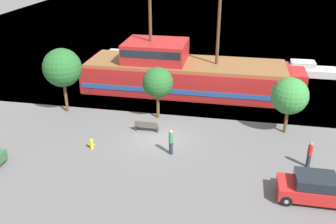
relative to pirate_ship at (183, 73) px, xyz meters
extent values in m
plane|color=#5B5B5E|center=(-0.16, -9.77, -1.71)|extent=(160.00, 160.00, 0.00)
plane|color=#38667F|center=(-0.16, 34.23, -1.71)|extent=(80.00, 80.00, 0.00)
cube|color=#A31E1E|center=(0.24, 0.00, -0.44)|extent=(19.04, 5.65, 2.55)
cube|color=#234C93|center=(0.24, 0.00, -0.82)|extent=(18.66, 5.73, 0.45)
cube|color=#A31E1E|center=(10.36, 0.00, -0.05)|extent=(1.40, 3.11, 1.78)
cube|color=brown|center=(0.24, 0.00, 0.96)|extent=(18.28, 5.20, 0.25)
cube|color=#A31E1E|center=(-2.61, 0.00, 1.99)|extent=(5.71, 4.52, 1.81)
cube|color=black|center=(-2.61, 0.00, 2.27)|extent=(5.43, 4.58, 0.65)
cylinder|color=#4C331E|center=(3.10, 0.00, 5.37)|extent=(0.28, 0.28, 8.56)
cylinder|color=#4C331E|center=(-3.09, 0.00, 4.72)|extent=(0.28, 0.28, 7.27)
cube|color=maroon|center=(-7.40, 5.78, -1.21)|extent=(6.94, 1.80, 0.99)
cube|color=silver|center=(-7.92, 5.78, -0.29)|extent=(2.78, 1.41, 0.85)
cube|color=black|center=(-7.08, 5.78, -0.29)|extent=(0.12, 1.26, 0.68)
cube|color=silver|center=(12.28, 6.75, -1.32)|extent=(6.13, 2.11, 0.78)
cube|color=silver|center=(11.82, 6.75, -0.59)|extent=(2.45, 1.64, 0.69)
cube|color=black|center=(12.56, 6.75, -0.59)|extent=(0.12, 1.48, 0.55)
cube|color=#B21E1E|center=(9.80, -15.11, -1.11)|extent=(4.17, 1.82, 0.73)
cube|color=black|center=(9.68, -15.11, -0.44)|extent=(2.17, 1.64, 0.60)
cylinder|color=black|center=(8.17, -15.93, -1.39)|extent=(0.64, 0.22, 0.64)
cylinder|color=gray|center=(8.17, -15.93, -1.39)|extent=(0.24, 0.25, 0.24)
cylinder|color=black|center=(8.17, -14.29, -1.39)|extent=(0.64, 0.22, 0.64)
cylinder|color=gray|center=(8.17, -14.29, -1.39)|extent=(0.24, 0.25, 0.24)
cylinder|color=black|center=(-9.72, -14.79, -1.41)|extent=(0.61, 0.22, 0.61)
cylinder|color=gray|center=(-9.72, -14.79, -1.41)|extent=(0.23, 0.25, 0.23)
cylinder|color=yellow|center=(-4.52, -12.15, -1.43)|extent=(0.22, 0.22, 0.56)
sphere|color=yellow|center=(-4.52, -12.15, -1.07)|extent=(0.25, 0.25, 0.25)
cylinder|color=yellow|center=(-4.68, -12.15, -1.40)|extent=(0.10, 0.09, 0.09)
cylinder|color=yellow|center=(-4.36, -12.15, -1.40)|extent=(0.10, 0.09, 0.09)
cube|color=#4C4742|center=(-1.39, -8.85, -1.28)|extent=(1.75, 0.45, 0.05)
cube|color=#4C4742|center=(-1.39, -9.04, -1.06)|extent=(1.75, 0.06, 0.40)
cube|color=#2D2D2D|center=(-2.20, -8.85, -1.51)|extent=(0.12, 0.36, 0.40)
cube|color=#2D2D2D|center=(-0.57, -8.85, -1.51)|extent=(0.12, 0.36, 0.40)
cylinder|color=#232838|center=(9.89, -11.71, -1.28)|extent=(0.27, 0.27, 0.86)
cylinder|color=#B22323|center=(9.89, -11.71, -0.51)|extent=(0.32, 0.32, 0.67)
sphere|color=#8C664C|center=(9.89, -11.71, -0.06)|extent=(0.23, 0.23, 0.23)
cylinder|color=#232838|center=(1.01, -11.78, -1.27)|extent=(0.27, 0.27, 0.88)
cylinder|color=#337F4C|center=(1.01, -11.78, -0.49)|extent=(0.32, 0.32, 0.68)
sphere|color=tan|center=(1.01, -11.78, -0.03)|extent=(0.24, 0.24, 0.24)
cylinder|color=brown|center=(-8.82, -6.67, -0.44)|extent=(0.24, 0.24, 2.53)
sphere|color=#235B28|center=(-8.82, -6.67, 2.14)|extent=(3.11, 3.11, 3.11)
cylinder|color=brown|center=(-1.04, -6.42, -0.71)|extent=(0.24, 0.24, 2.01)
sphere|color=#235B28|center=(-1.04, -6.42, 1.32)|extent=(2.42, 2.42, 2.42)
cylinder|color=brown|center=(8.87, -7.12, -0.80)|extent=(0.24, 0.24, 1.82)
sphere|color=#337A38|center=(8.87, -7.12, 1.26)|extent=(2.70, 2.70, 2.70)
camera|label=1|loc=(4.91, -33.25, 11.61)|focal=40.00mm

